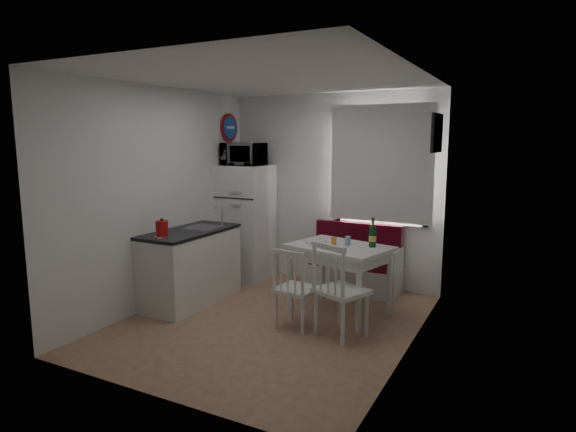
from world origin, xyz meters
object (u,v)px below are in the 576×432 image
microwave (243,154)px  bench (354,269)px  chair_left (293,280)px  chair_right (338,281)px  kitchen_counter (191,266)px  fridge (246,222)px  kettle (162,229)px  wine_bottle (373,232)px  dining_table (339,253)px

microwave → bench: bearing=5.7°
chair_left → chair_right: 0.50m
kitchen_counter → bench: size_ratio=1.07×
chair_right → microwave: bearing=166.4°
fridge → microwave: bearing=-90.0°
microwave → kettle: 1.89m
fridge → microwave: 0.97m
bench → chair_right: size_ratio=2.09×
kitchen_counter → microwave: microwave is taller
kitchen_counter → wine_bottle: bearing=14.2°
chair_right → dining_table: bearing=132.5°
bench → kitchen_counter: bearing=-140.1°
dining_table → kitchen_counter: bearing=-152.0°
bench → microwave: (-1.60, -0.16, 1.49)m
dining_table → fridge: 1.93m
chair_right → microwave: (-2.00, 1.43, 1.17)m
chair_left → microwave: bearing=142.6°
kitchen_counter → chair_left: (1.51, -0.22, 0.08)m
chair_right → kettle: kettle is taller
chair_right → wine_bottle: size_ratio=1.80×
bench → microwave: 2.19m
kitchen_counter → chair_left: size_ratio=2.83×
dining_table → bench: bearing=113.3°
chair_left → chair_right: bearing=4.8°
fridge → bench: bearing=3.9°
kitchen_counter → kettle: (0.05, -0.54, 0.55)m
chair_right → wine_bottle: (0.10, 0.77, 0.36)m
bench → chair_left: bench is taller
microwave → kettle: bearing=-89.0°
bench → chair_right: (0.40, -1.59, 0.31)m
chair_right → fridge: bearing=165.5°
dining_table → chair_left: 0.73m
kitchen_counter → chair_right: (2.01, -0.24, 0.15)m
chair_left → kettle: (-1.47, -0.31, 0.47)m
fridge → chair_right: bearing=-36.6°
chair_right → microwave: 2.72m
kitchen_counter → chair_left: bearing=-8.4°
kitchen_counter → kettle: size_ratio=6.10×
bench → wine_bottle: 1.17m
bench → dining_table: size_ratio=1.01×
dining_table → chair_right: chair_right is taller
dining_table → wine_bottle: (0.35, 0.10, 0.25)m
microwave → kettle: microwave is taller
microwave → kitchen_counter: bearing=-90.9°
dining_table → fridge: size_ratio=0.75×
fridge → chair_left: bearing=-44.5°
microwave → wine_bottle: 2.34m
chair_right → microwave: microwave is taller
dining_table → fridge: (-1.75, 0.81, 0.10)m
chair_right → wine_bottle: wine_bottle is taller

